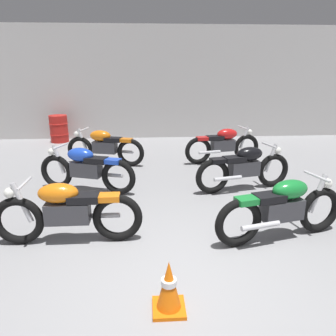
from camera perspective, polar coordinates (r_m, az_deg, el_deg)
name	(u,v)px	position (r m, az deg, el deg)	size (l,w,h in m)	color
ground_plane	(183,284)	(3.78, 2.61, -19.67)	(60.00, 60.00, 0.00)	gray
back_wall	(157,83)	(11.08, -1.87, 14.67)	(12.94, 0.24, 3.60)	#BCBAB7
motorcycle_left_row_0	(67,211)	(4.53, -17.32, -7.19)	(1.97, 0.48, 0.88)	black
motorcycle_left_row_1	(86,168)	(6.33, -14.24, -0.01)	(1.90, 0.76, 0.88)	black
motorcycle_left_row_2	(104,146)	(8.02, -11.10, 3.77)	(1.93, 0.69, 0.88)	black
motorcycle_right_row_0	(282,208)	(4.68, 19.46, -6.60)	(1.94, 0.68, 0.88)	black
motorcycle_right_row_1	(245,167)	(6.36, 13.30, 0.15)	(1.94, 0.67, 0.88)	black
motorcycle_right_row_2	(223,144)	(8.20, 9.69, 4.13)	(1.95, 0.63, 0.88)	black
oil_drum	(59,129)	(10.98, -18.60, 6.55)	(0.59, 0.59, 0.85)	red
traffic_cone	(169,287)	(3.30, 0.15, -20.18)	(0.32, 0.32, 0.54)	orange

